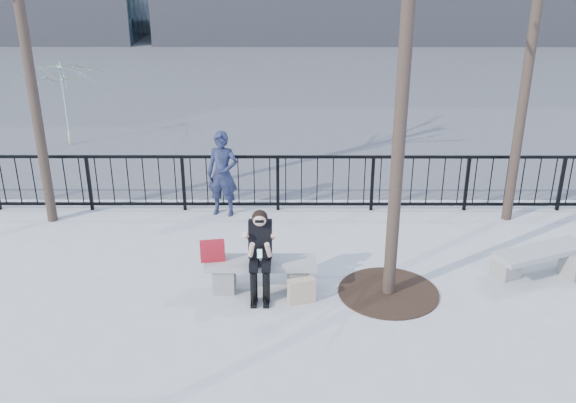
{
  "coord_description": "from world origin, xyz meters",
  "views": [
    {
      "loc": [
        0.42,
        -8.38,
        4.97
      ],
      "look_at": [
        0.4,
        0.8,
        1.1
      ],
      "focal_mm": 40.0,
      "sensor_mm": 36.0,
      "label": 1
    }
  ],
  "objects_px": {
    "bench_main": "(261,272)",
    "bench_second": "(541,259)",
    "seated_woman": "(260,255)",
    "standing_man": "(223,174)"
  },
  "relations": [
    {
      "from": "bench_main",
      "to": "bench_second",
      "type": "xyz_separation_m",
      "value": [
        4.32,
        0.42,
        -0.01
      ]
    },
    {
      "from": "seated_woman",
      "to": "standing_man",
      "type": "xyz_separation_m",
      "value": [
        -0.82,
        2.96,
        0.14
      ]
    },
    {
      "from": "bench_main",
      "to": "seated_woman",
      "type": "xyz_separation_m",
      "value": [
        0.0,
        -0.16,
        0.37
      ]
    },
    {
      "from": "bench_main",
      "to": "bench_second",
      "type": "height_order",
      "value": "bench_main"
    },
    {
      "from": "seated_woman",
      "to": "bench_second",
      "type": "bearing_deg",
      "value": 7.64
    },
    {
      "from": "bench_main",
      "to": "standing_man",
      "type": "relative_size",
      "value": 1.02
    },
    {
      "from": "seated_woman",
      "to": "standing_man",
      "type": "distance_m",
      "value": 3.08
    },
    {
      "from": "bench_second",
      "to": "standing_man",
      "type": "bearing_deg",
      "value": 131.84
    },
    {
      "from": "seated_woman",
      "to": "bench_main",
      "type": "bearing_deg",
      "value": 90.0
    },
    {
      "from": "bench_second",
      "to": "seated_woman",
      "type": "bearing_deg",
      "value": 164.3
    }
  ]
}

